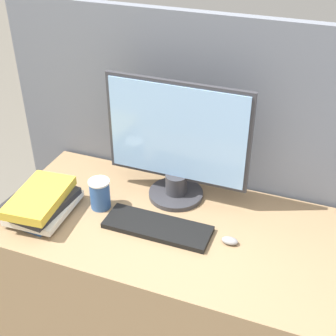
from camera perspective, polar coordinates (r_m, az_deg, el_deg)
The scene contains 7 objects.
cubicle_panel_rear at distance 2.08m, azimuth 3.88°, elevation -1.19°, with size 1.74×0.04×1.45m.
desk at distance 2.05m, azimuth 0.25°, elevation -14.93°, with size 1.34×0.67×0.74m.
monitor at distance 1.81m, azimuth 1.07°, elevation 2.64°, with size 0.57×0.22×0.50m.
keyboard at distance 1.76m, azimuth -1.29°, elevation -7.21°, with size 0.40×0.14×0.02m.
mouse at distance 1.72m, azimuth 7.54°, elevation -8.78°, with size 0.06×0.04×0.03m.
coffee_cup at distance 1.86m, azimuth -8.30°, elevation -3.14°, with size 0.08×0.08×0.12m.
book_stack at distance 1.88m, azimuth -15.26°, elevation -4.11°, with size 0.24×0.31×0.11m.
Camera 1 is at (0.48, -0.95, 1.89)m, focal length 50.00 mm.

